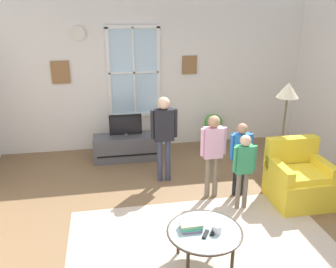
{
  "coord_description": "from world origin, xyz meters",
  "views": [
    {
      "loc": [
        -0.93,
        -3.49,
        2.65
      ],
      "look_at": [
        -0.21,
        0.44,
        1.18
      ],
      "focal_mm": 37.9,
      "sensor_mm": 36.0,
      "label": 1
    }
  ],
  "objects_px": {
    "armchair": "(298,180)",
    "potted_plant_by_window": "(213,128)",
    "tv_stand": "(126,147)",
    "television": "(125,125)",
    "cup": "(217,229)",
    "coffee_table": "(205,233)",
    "remote_near_books": "(213,231)",
    "book_stack": "(191,226)",
    "person_green_shirt": "(244,164)",
    "person_pink_shirt": "(213,147)",
    "person_black_shirt": "(164,130)",
    "person_blue_shirt": "(241,151)",
    "floor_lamp": "(287,100)",
    "remote_near_cup": "(206,234)"
  },
  "relations": [
    {
      "from": "book_stack",
      "to": "person_green_shirt",
      "type": "bearing_deg",
      "value": 45.38
    },
    {
      "from": "book_stack",
      "to": "person_pink_shirt",
      "type": "height_order",
      "value": "person_pink_shirt"
    },
    {
      "from": "coffee_table",
      "to": "person_black_shirt",
      "type": "distance_m",
      "value": 2.06
    },
    {
      "from": "cup",
      "to": "person_blue_shirt",
      "type": "xyz_separation_m",
      "value": [
        0.79,
        1.43,
        0.21
      ]
    },
    {
      "from": "armchair",
      "to": "cup",
      "type": "height_order",
      "value": "armchair"
    },
    {
      "from": "cup",
      "to": "person_blue_shirt",
      "type": "bearing_deg",
      "value": 61.0
    },
    {
      "from": "coffee_table",
      "to": "book_stack",
      "type": "height_order",
      "value": "book_stack"
    },
    {
      "from": "television",
      "to": "book_stack",
      "type": "xyz_separation_m",
      "value": [
        0.47,
        -2.91,
        -0.18
      ]
    },
    {
      "from": "person_green_shirt",
      "to": "potted_plant_by_window",
      "type": "distance_m",
      "value": 2.21
    },
    {
      "from": "floor_lamp",
      "to": "remote_near_cup",
      "type": "bearing_deg",
      "value": -134.6
    },
    {
      "from": "person_black_shirt",
      "to": "potted_plant_by_window",
      "type": "xyz_separation_m",
      "value": [
        1.17,
        1.18,
        -0.46
      ]
    },
    {
      "from": "potted_plant_by_window",
      "to": "person_green_shirt",
      "type": "bearing_deg",
      "value": -96.96
    },
    {
      "from": "person_black_shirt",
      "to": "floor_lamp",
      "type": "xyz_separation_m",
      "value": [
        1.76,
        -0.37,
        0.47
      ]
    },
    {
      "from": "remote_near_cup",
      "to": "potted_plant_by_window",
      "type": "relative_size",
      "value": 0.2
    },
    {
      "from": "television",
      "to": "armchair",
      "type": "bearing_deg",
      "value": -39.76
    },
    {
      "from": "tv_stand",
      "to": "coffee_table",
      "type": "relative_size",
      "value": 1.46
    },
    {
      "from": "television",
      "to": "floor_lamp",
      "type": "xyz_separation_m",
      "value": [
        2.29,
        -1.32,
        0.68
      ]
    },
    {
      "from": "tv_stand",
      "to": "coffee_table",
      "type": "bearing_deg",
      "value": -78.4
    },
    {
      "from": "book_stack",
      "to": "television",
      "type": "bearing_deg",
      "value": 99.23
    },
    {
      "from": "book_stack",
      "to": "remote_near_cup",
      "type": "xyz_separation_m",
      "value": [
        0.12,
        -0.13,
        -0.03
      ]
    },
    {
      "from": "coffee_table",
      "to": "potted_plant_by_window",
      "type": "xyz_separation_m",
      "value": [
        1.08,
        3.19,
        -0.01
      ]
    },
    {
      "from": "potted_plant_by_window",
      "to": "television",
      "type": "bearing_deg",
      "value": -172.18
    },
    {
      "from": "television",
      "to": "person_green_shirt",
      "type": "xyz_separation_m",
      "value": [
        1.42,
        -1.95,
        0.02
      ]
    },
    {
      "from": "tv_stand",
      "to": "person_black_shirt",
      "type": "xyz_separation_m",
      "value": [
        0.52,
        -0.95,
        0.63
      ]
    },
    {
      "from": "armchair",
      "to": "remote_near_cup",
      "type": "xyz_separation_m",
      "value": [
        -1.68,
        -1.14,
        0.12
      ]
    },
    {
      "from": "tv_stand",
      "to": "remote_near_cup",
      "type": "xyz_separation_m",
      "value": [
        0.59,
        -3.04,
        0.23
      ]
    },
    {
      "from": "television",
      "to": "tv_stand",
      "type": "bearing_deg",
      "value": 90.0
    },
    {
      "from": "book_stack",
      "to": "person_pink_shirt",
      "type": "relative_size",
      "value": 0.19
    },
    {
      "from": "television",
      "to": "floor_lamp",
      "type": "relative_size",
      "value": 0.36
    },
    {
      "from": "armchair",
      "to": "potted_plant_by_window",
      "type": "xyz_separation_m",
      "value": [
        -0.58,
        2.12,
        0.07
      ]
    },
    {
      "from": "cup",
      "to": "floor_lamp",
      "type": "relative_size",
      "value": 0.05
    },
    {
      "from": "person_blue_shirt",
      "to": "coffee_table",
      "type": "bearing_deg",
      "value": -123.51
    },
    {
      "from": "coffee_table",
      "to": "cup",
      "type": "relative_size",
      "value": 9.11
    },
    {
      "from": "armchair",
      "to": "person_black_shirt",
      "type": "height_order",
      "value": "person_black_shirt"
    },
    {
      "from": "book_stack",
      "to": "potted_plant_by_window",
      "type": "bearing_deg",
      "value": 68.83
    },
    {
      "from": "television",
      "to": "cup",
      "type": "bearing_deg",
      "value": -76.5
    },
    {
      "from": "remote_near_cup",
      "to": "potted_plant_by_window",
      "type": "bearing_deg",
      "value": 71.47
    },
    {
      "from": "armchair",
      "to": "floor_lamp",
      "type": "xyz_separation_m",
      "value": [
        0.01,
        0.57,
        1.0
      ]
    },
    {
      "from": "potted_plant_by_window",
      "to": "armchair",
      "type": "bearing_deg",
      "value": -74.62
    },
    {
      "from": "person_pink_shirt",
      "to": "potted_plant_by_window",
      "type": "xyz_separation_m",
      "value": [
        0.58,
        1.79,
        -0.37
      ]
    },
    {
      "from": "tv_stand",
      "to": "potted_plant_by_window",
      "type": "height_order",
      "value": "potted_plant_by_window"
    },
    {
      "from": "television",
      "to": "cup",
      "type": "distance_m",
      "value": 3.11
    },
    {
      "from": "person_blue_shirt",
      "to": "remote_near_books",
      "type": "bearing_deg",
      "value": -120.44
    },
    {
      "from": "book_stack",
      "to": "person_black_shirt",
      "type": "relative_size",
      "value": 0.17
    },
    {
      "from": "coffee_table",
      "to": "remote_near_books",
      "type": "relative_size",
      "value": 5.7
    },
    {
      "from": "book_stack",
      "to": "person_green_shirt",
      "type": "distance_m",
      "value": 1.37
    },
    {
      "from": "television",
      "to": "person_pink_shirt",
      "type": "distance_m",
      "value": 1.92
    },
    {
      "from": "person_black_shirt",
      "to": "person_blue_shirt",
      "type": "xyz_separation_m",
      "value": [
        1.0,
        -0.64,
        -0.16
      ]
    },
    {
      "from": "person_black_shirt",
      "to": "person_green_shirt",
      "type": "bearing_deg",
      "value": -47.89
    },
    {
      "from": "remote_near_books",
      "to": "coffee_table",
      "type": "bearing_deg",
      "value": 151.68
    }
  ]
}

